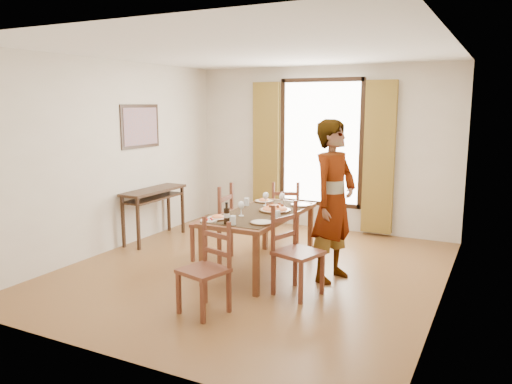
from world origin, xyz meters
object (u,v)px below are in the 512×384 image
at_px(dining_table, 261,217).
at_px(pasta_platter, 275,207).
at_px(console_table, 154,196).
at_px(man, 334,201).

relative_size(dining_table, pasta_platter, 4.46).
bearing_deg(pasta_platter, dining_table, -143.21).
xyz_separation_m(console_table, man, (3.01, -0.44, 0.27)).
distance_m(console_table, dining_table, 2.17).
height_order(console_table, man, man).
height_order(dining_table, man, man).
xyz_separation_m(man, pasta_platter, (-0.77, 0.02, -0.15)).
bearing_deg(pasta_platter, man, -1.30).
height_order(console_table, dining_table, console_table).
relative_size(console_table, pasta_platter, 3.00).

